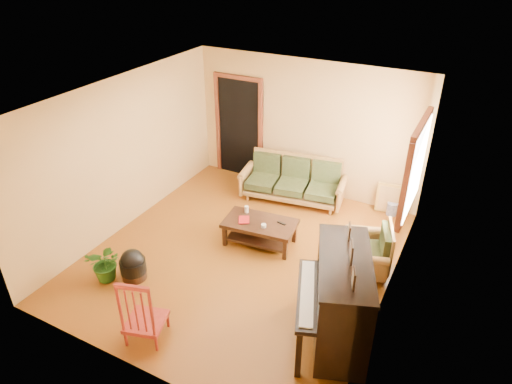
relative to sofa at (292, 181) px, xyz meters
The scene contains 16 objects.
floor 2.01m from the sofa, 89.84° to the right, with size 5.00×5.00×0.00m, color #61320C.
doorway 1.65m from the sofa, 160.45° to the left, with size 1.08×0.16×2.05m, color black.
window 2.55m from the sofa, 16.76° to the right, with size 0.12×1.36×1.46m, color white.
sofa is the anchor object (origin of this frame).
coffee_table 1.58m from the sofa, 86.10° to the right, with size 1.17×0.64×0.43m, color black.
armchair 2.32m from the sofa, 37.76° to the right, with size 0.76×0.80×0.80m, color olive.
piano 3.52m from the sofa, 56.87° to the right, with size 0.84×1.43×1.27m, color black.
footstool 3.42m from the sofa, 109.90° to the right, with size 0.39×0.39×0.37m, color black.
red_chair 4.02m from the sofa, 93.53° to the right, with size 0.47×0.51×1.00m, color maroon.
leaning_frame 1.80m from the sofa, 13.46° to the left, with size 0.44×0.10×0.58m, color gold.
ceramic_crock 1.90m from the sofa, 11.09° to the left, with size 0.19×0.19×0.24m, color #34479D.
potted_plant 3.72m from the sofa, 113.55° to the right, with size 0.53×0.46×0.59m, color #235217.
book 1.70m from the sofa, 97.38° to the right, with size 0.18×0.24×0.02m, color maroon.
candle 1.42m from the sofa, 99.22° to the right, with size 0.07×0.07×0.12m, color silver.
glass_jar 1.68m from the sofa, 82.14° to the right, with size 0.08×0.08×0.05m, color silver.
remote 1.50m from the sofa, 73.06° to the right, with size 0.15×0.04×0.02m, color black.
Camera 1 is at (2.92, -5.11, 4.52)m, focal length 32.00 mm.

